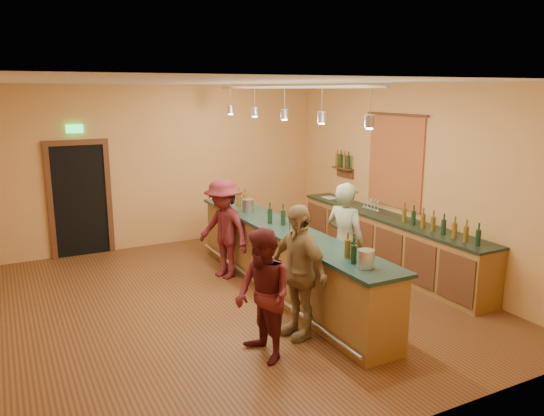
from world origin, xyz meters
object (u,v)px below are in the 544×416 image
bartender (345,242)px  customer_c (224,229)px  bar_stool (271,231)px  back_counter (388,241)px  customer_a (263,296)px  customer_b (298,271)px  tasting_bar (284,255)px

bartender → customer_c: size_ratio=1.07×
customer_c → bar_stool: customer_c is taller
bartender → customer_c: (-1.21, 1.76, -0.06)m
back_counter → bartender: size_ratio=2.54×
customer_c → bar_stool: 1.33m
customer_a → customer_c: (0.66, 2.81, 0.05)m
customer_b → tasting_bar: bearing=149.4°
bartender → customer_c: bartender is taller
customer_a → tasting_bar: bearing=140.9°
customer_a → customer_b: (0.66, 0.35, 0.08)m
customer_a → customer_b: customer_b is taller
back_counter → customer_a: customer_a is taller
customer_b → customer_c: customer_b is taller
tasting_bar → bartender: bearing=-45.8°
bartender → bar_stool: size_ratio=2.71×
bartender → tasting_bar: bearing=25.5°
bartender → bar_stool: 2.34m
back_counter → customer_c: 2.91m
customer_a → back_counter: bearing=115.2°
bartender → bar_stool: (-0.04, 2.31, -0.38)m
bar_stool → customer_c: bearing=-154.9°
back_counter → bar_stool: (-1.57, 1.44, 0.03)m
customer_a → customer_b: 0.75m
customer_b → bar_stool: size_ratio=2.61×
tasting_bar → customer_c: size_ratio=3.05×
bar_stool → tasting_bar: bearing=-111.0°
bartender → customer_b: size_ratio=1.04×
bartender → customer_c: bearing=15.8°
customer_a → customer_c: bearing=162.6°
customer_a → bartender: bearing=115.1°
back_counter → bar_stool: back_counter is taller
tasting_bar → bartender: 0.99m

